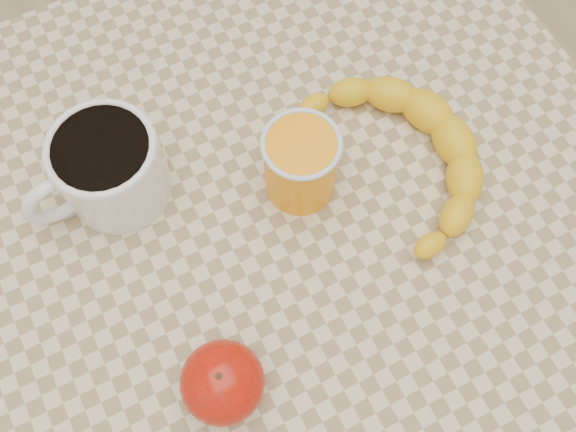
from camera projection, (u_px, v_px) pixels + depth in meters
name	position (u px, v px, depth m)	size (l,w,h in m)	color
ground	(288.00, 354.00, 1.38)	(3.00, 3.00, 0.00)	tan
table	(288.00, 250.00, 0.77)	(0.80, 0.80, 0.75)	beige
coffee_mug	(107.00, 168.00, 0.65)	(0.16, 0.12, 0.09)	white
orange_juice_glass	(301.00, 164.00, 0.66)	(0.08, 0.08, 0.09)	orange
apple	(222.00, 382.00, 0.59)	(0.09, 0.09, 0.07)	#A20B05
banana	(404.00, 155.00, 0.69)	(0.20, 0.28, 0.04)	yellow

